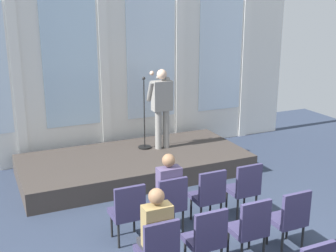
# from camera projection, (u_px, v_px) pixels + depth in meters

# --- Properties ---
(rear_partition) EXTENTS (9.24, 0.14, 4.56)m
(rear_partition) POSITION_uv_depth(u_px,v_px,m) (113.00, 57.00, 9.73)
(rear_partition) COLOR silver
(rear_partition) RESTS_ON ground
(stage_platform) EXTENTS (4.60, 2.15, 0.40)m
(stage_platform) POSITION_uv_depth(u_px,v_px,m) (134.00, 164.00, 9.09)
(stage_platform) COLOR #3F3833
(stage_platform) RESTS_ON ground
(speaker) EXTENTS (0.51, 0.69, 1.71)m
(speaker) POSITION_uv_depth(u_px,v_px,m) (162.00, 103.00, 9.23)
(speaker) COLOR gray
(speaker) RESTS_ON stage_platform
(mic_stand) EXTENTS (0.28, 0.28, 1.55)m
(mic_stand) POSITION_uv_depth(u_px,v_px,m) (145.00, 133.00, 9.40)
(mic_stand) COLOR black
(mic_stand) RESTS_ON stage_platform
(chair_r0_c0) EXTENTS (0.46, 0.44, 0.94)m
(chair_r0_c0) POSITION_uv_depth(u_px,v_px,m) (128.00, 210.00, 6.39)
(chair_r0_c0) COLOR black
(chair_r0_c0) RESTS_ON ground
(chair_r0_c1) EXTENTS (0.46, 0.44, 0.94)m
(chair_r0_c1) POSITION_uv_depth(u_px,v_px,m) (170.00, 201.00, 6.66)
(chair_r0_c1) COLOR black
(chair_r0_c1) RESTS_ON ground
(audience_r0_c1) EXTENTS (0.36, 0.39, 1.28)m
(audience_r0_c1) POSITION_uv_depth(u_px,v_px,m) (168.00, 188.00, 6.68)
(audience_r0_c1) COLOR #2D2D33
(audience_r0_c1) RESTS_ON ground
(chair_r0_c2) EXTENTS (0.46, 0.44, 0.94)m
(chair_r0_c2) POSITION_uv_depth(u_px,v_px,m) (209.00, 193.00, 6.93)
(chair_r0_c2) COLOR black
(chair_r0_c2) RESTS_ON ground
(chair_r0_c3) EXTENTS (0.46, 0.44, 0.94)m
(chair_r0_c3) POSITION_uv_depth(u_px,v_px,m) (245.00, 186.00, 7.19)
(chair_r0_c3) COLOR black
(chair_r0_c3) RESTS_ON ground
(chair_r1_c0) EXTENTS (0.46, 0.44, 0.94)m
(chair_r1_c0) POSITION_uv_depth(u_px,v_px,m) (158.00, 248.00, 5.40)
(chair_r1_c0) COLOR black
(chair_r1_c0) RESTS_ON ground
(audience_r1_c0) EXTENTS (0.36, 0.39, 1.31)m
(audience_r1_c0) POSITION_uv_depth(u_px,v_px,m) (156.00, 231.00, 5.41)
(audience_r1_c0) COLOR #2D2D33
(audience_r1_c0) RESTS_ON ground
(chair_r1_c1) EXTENTS (0.46, 0.44, 0.94)m
(chair_r1_c1) POSITION_uv_depth(u_px,v_px,m) (206.00, 237.00, 5.66)
(chair_r1_c1) COLOR black
(chair_r1_c1) RESTS_ON ground
(chair_r1_c2) EXTENTS (0.46, 0.44, 0.94)m
(chair_r1_c2) POSITION_uv_depth(u_px,v_px,m) (250.00, 226.00, 5.93)
(chair_r1_c2) COLOR black
(chair_r1_c2) RESTS_ON ground
(chair_r1_c3) EXTENTS (0.46, 0.44, 0.94)m
(chair_r1_c3) POSITION_uv_depth(u_px,v_px,m) (290.00, 216.00, 6.20)
(chair_r1_c3) COLOR black
(chair_r1_c3) RESTS_ON ground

